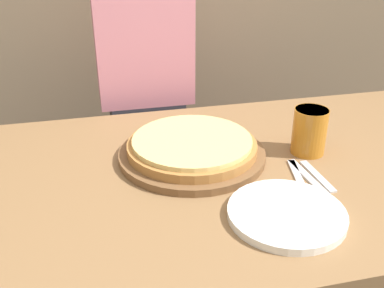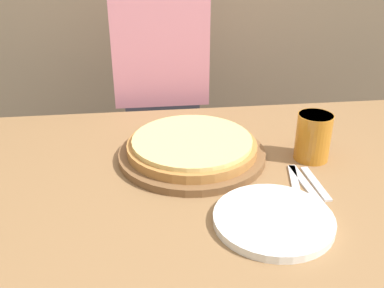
{
  "view_description": "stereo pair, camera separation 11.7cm",
  "coord_description": "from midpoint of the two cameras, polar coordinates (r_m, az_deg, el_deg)",
  "views": [
    {
      "loc": [
        -0.32,
        -0.93,
        1.34
      ],
      "look_at": [
        -0.08,
        0.08,
        0.81
      ],
      "focal_mm": 42.0,
      "sensor_mm": 36.0,
      "label": 1
    },
    {
      "loc": [
        -0.2,
        -0.95,
        1.34
      ],
      "look_at": [
        -0.08,
        0.08,
        0.81
      ],
      "focal_mm": 42.0,
      "sensor_mm": 36.0,
      "label": 2
    }
  ],
  "objects": [
    {
      "name": "beer_glass",
      "position": [
        1.21,
        17.87,
        1.02
      ],
      "size": [
        0.09,
        0.09,
        0.12
      ],
      "color": "#B7701E",
      "rests_on": "dining_table"
    },
    {
      "name": "pizza_on_board",
      "position": [
        1.17,
        2.85,
        -0.7
      ],
      "size": [
        0.39,
        0.39,
        0.06
      ],
      "color": "brown",
      "rests_on": "dining_table"
    },
    {
      "name": "dining_table",
      "position": [
        1.37,
        6.42,
        -17.7
      ],
      "size": [
        1.56,
        0.84,
        0.77
      ],
      "color": "olive",
      "rests_on": "ground_plane"
    },
    {
      "name": "dinner_plate",
      "position": [
        0.97,
        13.79,
        -9.43
      ],
      "size": [
        0.25,
        0.25,
        0.02
      ],
      "color": "white",
      "rests_on": "dining_table"
    },
    {
      "name": "dinner_knife",
      "position": [
        1.12,
        17.15,
        -4.95
      ],
      "size": [
        0.03,
        0.18,
        0.0
      ],
      "color": "silver",
      "rests_on": "dining_table"
    },
    {
      "name": "fork",
      "position": [
        1.11,
        15.96,
        -5.06
      ],
      "size": [
        0.05,
        0.18,
        0.0
      ],
      "color": "silver",
      "rests_on": "dining_table"
    },
    {
      "name": "diner_person",
      "position": [
        1.69,
        -1.88,
        3.46
      ],
      "size": [
        0.32,
        0.2,
        1.36
      ],
      "color": "#33333D",
      "rests_on": "ground_plane"
    },
    {
      "name": "spoon",
      "position": [
        1.13,
        18.32,
        -4.84
      ],
      "size": [
        0.02,
        0.15,
        0.0
      ],
      "color": "silver",
      "rests_on": "dining_table"
    }
  ]
}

